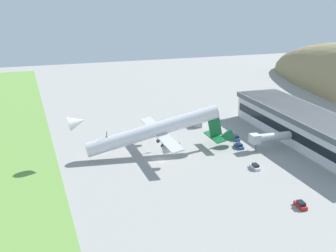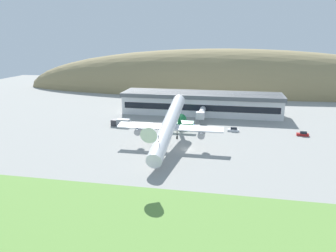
% 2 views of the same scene
% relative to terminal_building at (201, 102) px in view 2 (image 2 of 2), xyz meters
% --- Properties ---
extents(ground_plane, '(363.29, 363.29, 0.00)m').
position_rel_terminal_building_xyz_m(ground_plane, '(0.31, -51.78, -5.63)').
color(ground_plane, gray).
extents(grass_strip_foreground, '(326.96, 28.40, 0.08)m').
position_rel_terminal_building_xyz_m(grass_strip_foreground, '(0.31, -95.49, -5.59)').
color(grass_strip_foreground, '#669342').
rests_on(grass_strip_foreground, ground_plane).
extents(hill_backdrop, '(282.27, 55.74, 55.63)m').
position_rel_terminal_building_xyz_m(hill_backdrop, '(10.82, 67.57, -5.63)').
color(hill_backdrop, '#8E7F56').
rests_on(hill_backdrop, ground_plane).
extents(terminal_building, '(73.75, 17.37, 9.92)m').
position_rel_terminal_building_xyz_m(terminal_building, '(0.00, 0.00, 0.00)').
color(terminal_building, silver).
rests_on(terminal_building, ground_plane).
extents(jetway_0, '(3.38, 14.17, 5.43)m').
position_rel_terminal_building_xyz_m(jetway_0, '(1.59, -16.00, -1.64)').
color(jetway_0, silver).
rests_on(jetway_0, ground_plane).
extents(cargo_airplane, '(34.81, 52.89, 14.88)m').
position_rel_terminal_building_xyz_m(cargo_airplane, '(-5.52, -50.94, 1.85)').
color(cargo_airplane, silver).
extents(service_car_0, '(4.35, 2.01, 1.60)m').
position_rel_terminal_building_xyz_m(service_car_0, '(40.08, -28.83, -4.97)').
color(service_car_0, '#B21E1E').
rests_on(service_car_0, ground_plane).
extents(service_car_1, '(4.54, 1.76, 1.50)m').
position_rel_terminal_building_xyz_m(service_car_1, '(-2.37, -24.23, -5.01)').
color(service_car_1, '#264C99').
rests_on(service_car_1, ground_plane).
extents(service_car_2, '(4.35, 1.79, 1.48)m').
position_rel_terminal_building_xyz_m(service_car_2, '(15.09, -27.63, -5.02)').
color(service_car_2, silver).
rests_on(service_car_2, ground_plane).
extents(service_car_3, '(4.70, 2.21, 1.67)m').
position_rel_terminal_building_xyz_m(service_car_3, '(-10.03, -21.78, -4.94)').
color(service_car_3, '#264C99').
rests_on(service_car_3, ground_plane).
extents(fuel_truck, '(7.75, 3.01, 2.93)m').
position_rel_terminal_building_xyz_m(fuel_truck, '(-29.84, -28.55, -4.22)').
color(fuel_truck, '#333338').
rests_on(fuel_truck, ground_plane).
extents(traffic_cone_0, '(0.52, 0.52, 0.58)m').
position_rel_terminal_building_xyz_m(traffic_cone_0, '(-12.05, -41.21, -5.35)').
color(traffic_cone_0, orange).
rests_on(traffic_cone_0, ground_plane).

